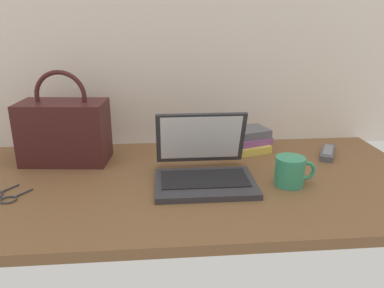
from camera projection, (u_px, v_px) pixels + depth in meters
The scene contains 7 objects.
desk at pixel (181, 183), 1.24m from camera, with size 1.60×0.76×0.03m.
laptop at pixel (204, 167), 1.22m from camera, with size 0.31×0.30×0.21m.
coffee_mug at pixel (290, 171), 1.18m from camera, with size 0.13×0.09×0.09m.
remote_control_near at pixel (328, 153), 1.44m from camera, with size 0.12×0.16×0.02m.
eyeglasses at pixel (3, 196), 1.11m from camera, with size 0.13×0.14×0.01m.
handbag at pixel (64, 131), 1.35m from camera, with size 0.31×0.19×0.33m.
book_stack at pixel (242, 140), 1.49m from camera, with size 0.24×0.20×0.08m.
Camera 1 is at (-0.06, -1.13, 0.54)m, focal length 35.62 mm.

